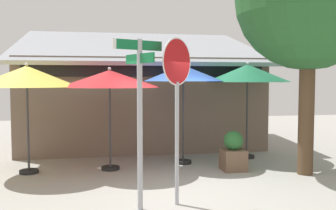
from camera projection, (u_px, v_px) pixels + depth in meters
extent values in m
cube|color=#9E9B93|center=(183.00, 188.00, 7.89)|extent=(28.00, 28.00, 0.10)
cube|color=#705B4C|center=(139.00, 102.00, 13.27)|extent=(7.44, 4.70, 2.85)
cube|color=#999EA8|center=(139.00, 46.00, 12.99)|extent=(7.94, 5.25, 1.50)
cube|color=black|center=(147.00, 69.00, 10.84)|extent=(6.84, 0.16, 0.44)
cylinder|color=#A8AAB2|center=(140.00, 126.00, 6.35)|extent=(0.09, 0.09, 2.86)
cube|color=#116B38|center=(139.00, 45.00, 6.27)|extent=(0.80, 0.39, 0.16)
cube|color=#116B38|center=(140.00, 59.00, 6.28)|extent=(0.39, 0.80, 0.16)
cube|color=white|center=(114.00, 44.00, 6.00)|extent=(0.07, 0.06, 0.16)
cylinder|color=#A8AAB2|center=(177.00, 144.00, 6.65)|extent=(0.07, 0.07, 2.15)
cylinder|color=white|center=(177.00, 62.00, 6.56)|extent=(0.61, 0.57, 0.82)
cylinder|color=red|center=(177.00, 62.00, 6.56)|extent=(0.58, 0.55, 0.77)
cylinder|color=black|center=(29.00, 171.00, 8.96)|extent=(0.44, 0.44, 0.08)
cylinder|color=#333335|center=(28.00, 129.00, 8.90)|extent=(0.05, 0.05, 2.07)
cone|color=#EAD14C|center=(27.00, 76.00, 8.82)|extent=(2.38, 2.38, 0.49)
sphere|color=silver|center=(26.00, 64.00, 8.80)|extent=(0.08, 0.08, 0.08)
cylinder|color=black|center=(110.00, 168.00, 9.31)|extent=(0.44, 0.44, 0.08)
cylinder|color=#333335|center=(110.00, 128.00, 9.25)|extent=(0.05, 0.05, 2.06)
cone|color=#B21E23|center=(110.00, 79.00, 9.17)|extent=(2.42, 2.42, 0.41)
sphere|color=silver|center=(109.00, 69.00, 9.15)|extent=(0.08, 0.08, 0.08)
cylinder|color=black|center=(183.00, 162.00, 10.02)|extent=(0.44, 0.44, 0.08)
cylinder|color=#333335|center=(183.00, 122.00, 9.95)|extent=(0.05, 0.05, 2.20)
cone|color=#2D56B7|center=(183.00, 73.00, 9.87)|extent=(2.06, 2.06, 0.41)
sphere|color=silver|center=(183.00, 64.00, 9.85)|extent=(0.08, 0.08, 0.08)
cylinder|color=black|center=(246.00, 156.00, 10.73)|extent=(0.44, 0.44, 0.08)
cylinder|color=#333335|center=(247.00, 119.00, 10.66)|extent=(0.05, 0.05, 2.18)
cone|color=#1E724C|center=(248.00, 73.00, 10.57)|extent=(2.35, 2.35, 0.49)
sphere|color=silver|center=(248.00, 63.00, 10.55)|extent=(0.08, 0.08, 0.08)
cylinder|color=brown|center=(306.00, 114.00, 8.80)|extent=(0.35, 0.35, 2.83)
cube|color=brown|center=(233.00, 160.00, 9.24)|extent=(0.55, 0.55, 0.51)
sphere|color=#28602D|center=(233.00, 141.00, 9.21)|extent=(0.47, 0.47, 0.47)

